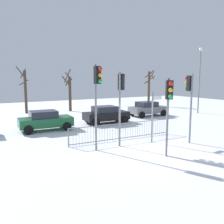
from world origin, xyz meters
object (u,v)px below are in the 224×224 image
object	(u,v)px
traffic_light_rear_right	(97,88)
bare_tree_right	(70,92)
car_grey_near	(148,108)
car_black_far	(106,114)
bare_tree_left	(149,87)
bare_tree_centre	(25,91)
traffic_light_foreground_right	(121,92)
traffic_light_foreground_left	(190,93)
direction_sign_post	(153,114)
street_lamp	(200,74)
car_green_mid	(45,120)
traffic_light_mid_right	(169,100)

from	to	relation	value
traffic_light_rear_right	bare_tree_right	distance (m)	16.08
car_grey_near	car_black_far	size ratio (longest dim) A/B	0.99
bare_tree_left	bare_tree_centre	world-z (taller)	bare_tree_centre
traffic_light_foreground_right	car_black_far	distance (m)	7.31
traffic_light_foreground_left	bare_tree_left	xyz separation A→B (m)	(10.01, 16.55, -0.39)
car_grey_near	bare_tree_centre	xyz separation A→B (m)	(-10.46, 8.03, 1.73)
car_grey_near	bare_tree_left	xyz separation A→B (m)	(5.83, 7.25, 1.84)
direction_sign_post	bare_tree_centre	size ratio (longest dim) A/B	0.60
bare_tree_right	direction_sign_post	bearing A→B (deg)	-91.12
direction_sign_post	street_lamp	size ratio (longest dim) A/B	0.43
traffic_light_foreground_right	street_lamp	bearing A→B (deg)	84.60
traffic_light_foreground_left	car_green_mid	xyz separation A→B (m)	(-6.63, 7.56, -2.24)
bare_tree_left	traffic_light_foreground_right	bearing A→B (deg)	-132.49
traffic_light_foreground_left	car_grey_near	distance (m)	10.44
bare_tree_right	traffic_light_foreground_left	bearing A→B (deg)	-84.90
traffic_light_mid_right	bare_tree_left	world-z (taller)	bare_tree_left
traffic_light_foreground_right	direction_sign_post	xyz separation A→B (m)	(2.05, -0.34, -1.38)
traffic_light_foreground_left	traffic_light_foreground_right	xyz separation A→B (m)	(-3.84, 1.44, 0.07)
traffic_light_foreground_right	car_grey_near	size ratio (longest dim) A/B	1.10
traffic_light_mid_right	car_black_far	distance (m)	9.73
traffic_light_mid_right	car_grey_near	distance (m)	13.07
street_lamp	bare_tree_right	distance (m)	14.64
car_green_mid	traffic_light_foreground_left	bearing A→B (deg)	-46.40
street_lamp	car_grey_near	bearing A→B (deg)	169.15
traffic_light_foreground_left	traffic_light_rear_right	bearing A→B (deg)	166.05
car_black_far	bare_tree_centre	size ratio (longest dim) A/B	0.76
car_black_far	traffic_light_foreground_left	bearing A→B (deg)	-78.27
bare_tree_left	bare_tree_right	xyz separation A→B (m)	(-11.50, 0.11, -0.36)
traffic_light_foreground_left	traffic_light_foreground_right	world-z (taller)	traffic_light_foreground_right
traffic_light_foreground_right	bare_tree_centre	distance (m)	16.10
car_black_far	street_lamp	world-z (taller)	street_lamp
traffic_light_rear_right	bare_tree_left	xyz separation A→B (m)	(15.48, 15.43, -0.72)
traffic_light_foreground_left	direction_sign_post	size ratio (longest dim) A/B	1.36
direction_sign_post	bare_tree_right	xyz separation A→B (m)	(0.31, 15.57, 0.55)
traffic_light_rear_right	bare_tree_left	bearing A→B (deg)	-145.35
traffic_light_mid_right	traffic_light_rear_right	size ratio (longest dim) A/B	0.85
traffic_light_rear_right	car_grey_near	size ratio (longest dim) A/B	1.19
traffic_light_foreground_left	traffic_light_foreground_right	bearing A→B (deg)	157.15
direction_sign_post	bare_tree_right	distance (m)	15.59
traffic_light_foreground_right	bare_tree_right	size ratio (longest dim) A/B	0.86
traffic_light_foreground_left	car_green_mid	distance (m)	10.30
bare_tree_centre	traffic_light_mid_right	bearing A→B (deg)	-79.96
traffic_light_foreground_left	bare_tree_left	size ratio (longest dim) A/B	0.83
traffic_light_foreground_left	street_lamp	world-z (taller)	street_lamp
car_green_mid	car_black_far	bearing A→B (deg)	6.22
traffic_light_foreground_right	car_black_far	size ratio (longest dim) A/B	1.09
car_black_far	car_grey_near	bearing A→B (deg)	16.01
traffic_light_rear_right	bare_tree_left	size ratio (longest dim) A/B	0.92
traffic_light_foreground_left	direction_sign_post	xyz separation A→B (m)	(-1.79, 1.09, -1.31)
car_green_mid	car_black_far	size ratio (longest dim) A/B	1.00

